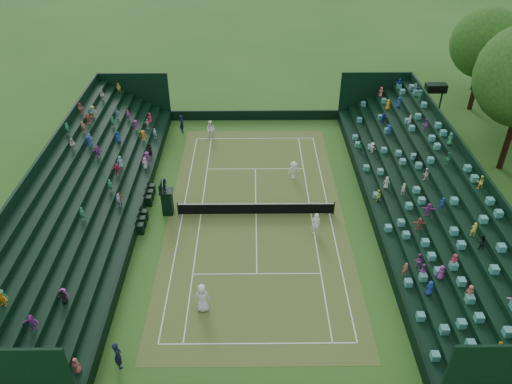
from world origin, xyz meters
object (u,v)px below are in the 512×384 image
player_far_west (211,130)px  player_far_east (294,170)px  tennis_net (256,208)px  player_near_east (316,224)px  umpire_chair (167,199)px  player_near_west (202,298)px

player_far_west → player_far_east: (7.26, -7.02, -0.12)m
tennis_net → player_near_east: player_near_east is taller
umpire_chair → player_near_east: 11.03m
tennis_net → player_far_west: 12.67m
player_near_east → player_far_west: size_ratio=0.99×
player_near_west → player_far_west: bearing=-87.5°
tennis_net → player_far_east: bearing=57.7°
player_near_west → player_far_west: 21.36m
tennis_net → player_near_east: (4.17, -2.35, 0.37)m
tennis_net → player_near_west: 9.91m
umpire_chair → player_near_west: size_ratio=1.57×
tennis_net → umpire_chair: 6.61m
tennis_net → player_near_east: bearing=-29.4°
umpire_chair → player_far_west: bearing=78.3°
player_far_west → player_far_east: 10.10m
player_near_west → player_near_east: bearing=-136.4°
umpire_chair → player_far_west: (2.43, 11.79, -0.40)m
player_near_west → player_near_east: size_ratio=1.09×
umpire_chair → player_far_east: size_ratio=1.94×
player_far_west → player_far_east: player_far_west is taller
tennis_net → player_far_east: 5.86m
tennis_net → player_near_west: bearing=-108.8°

